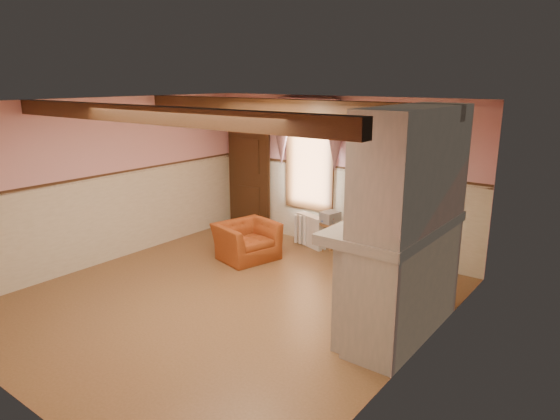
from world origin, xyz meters
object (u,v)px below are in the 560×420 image
Objects in this scene: radiator at (311,231)px; oil_lamp at (416,201)px; armchair at (247,241)px; side_table at (331,236)px; bowl at (390,221)px; mantel_clock at (422,201)px.

radiator is 3.26m from oil_lamp.
radiator is at bearing -8.01° from armchair.
armchair is at bearing -94.67° from radiator.
armchair is 1.80× the size of side_table.
side_table is at bearing 134.02° from bowl.
bowl is 0.76m from oil_lamp.
armchair reaches higher than radiator.
mantel_clock is at bearing -30.83° from side_table.
mantel_clock reaches higher than radiator.
oil_lamp is at bearing -34.55° from side_table.
mantel_clock is (2.61, -1.30, 1.22)m from radiator.
mantel_clock reaches higher than armchair.
armchair is 3.55× the size of oil_lamp.
side_table is 1.75× the size of bowl.
bowl is at bearing -45.98° from side_table.
radiator is 2.50× the size of oil_lamp.
bowl is (2.61, -2.25, 1.16)m from radiator.
armchair is 1.36m from radiator.
side_table is 2.29× the size of mantel_clock.
radiator is (0.52, 1.25, -0.02)m from armchair.
oil_lamp is (3.14, -0.24, 1.24)m from armchair.
side_table is at bearing 149.17° from mantel_clock.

